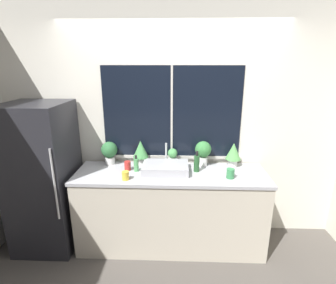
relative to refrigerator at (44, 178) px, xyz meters
name	(u,v)px	position (x,y,z in m)	size (l,w,h in m)	color
ground_plane	(170,261)	(1.41, -0.28, -0.83)	(14.00, 14.00, 0.00)	#4C4742
wall_back	(172,125)	(1.41, 0.39, 0.52)	(8.00, 0.09, 2.70)	silver
wall_left	(40,111)	(-0.60, 1.22, 0.52)	(0.06, 7.00, 2.70)	silver
wall_right	(312,113)	(3.43, 1.22, 0.52)	(0.06, 7.00, 2.70)	silver
counter	(171,209)	(1.41, 0.02, -0.38)	(2.09, 0.63, 0.91)	beige
refrigerator	(44,178)	(0.00, 0.00, 0.00)	(0.64, 0.69, 1.66)	#232328
sink	(165,168)	(1.35, 0.05, 0.12)	(0.50, 0.40, 0.27)	#ADADB2
potted_plant_far_left	(109,151)	(0.69, 0.25, 0.23)	(0.19, 0.19, 0.27)	white
potted_plant_left	(141,151)	(1.06, 0.25, 0.24)	(0.18, 0.18, 0.29)	white
potted_plant_center	(173,156)	(1.43, 0.25, 0.18)	(0.11, 0.11, 0.20)	white
potted_plant_right	(203,151)	(1.78, 0.25, 0.25)	(0.19, 0.19, 0.29)	white
potted_plant_far_right	(233,153)	(2.13, 0.25, 0.23)	(0.18, 0.18, 0.28)	white
soap_bottle	(136,165)	(1.03, 0.05, 0.15)	(0.05, 0.05, 0.19)	#519E5B
bottle_tall	(197,163)	(1.69, 0.07, 0.17)	(0.06, 0.06, 0.23)	#235128
mug_red	(128,166)	(0.93, 0.08, 0.13)	(0.07, 0.07, 0.10)	#B72D28
mug_green	(230,173)	(2.03, -0.09, 0.13)	(0.08, 0.08, 0.10)	#38844C
mug_yellow	(125,176)	(0.95, -0.18, 0.12)	(0.07, 0.07, 0.09)	gold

